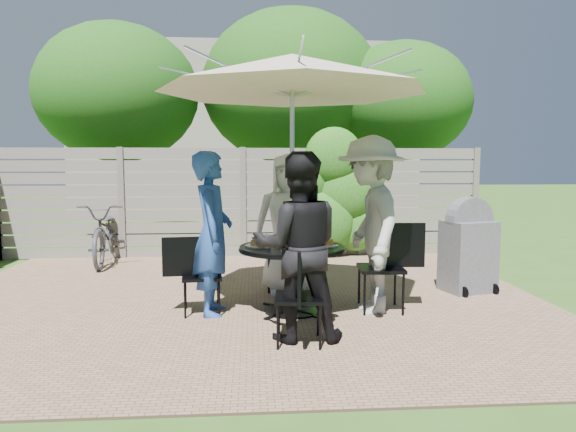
{
  "coord_description": "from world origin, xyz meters",
  "views": [
    {
      "loc": [
        0.15,
        -5.62,
        1.6
      ],
      "look_at": [
        0.54,
        -0.1,
        1.02
      ],
      "focal_mm": 32.0,
      "sensor_mm": 36.0,
      "label": 1
    }
  ],
  "objects": [
    {
      "name": "umbrella",
      "position": [
        0.57,
        -0.3,
        2.5
      ],
      "size": [
        2.82,
        2.82,
        2.7
      ],
      "rotation": [
        0.0,
        0.0,
        -0.02
      ],
      "color": "silver",
      "rests_on": "ground"
    },
    {
      "name": "person_back",
      "position": [
        0.58,
        0.53,
        0.85
      ],
      "size": [
        0.84,
        0.56,
        1.71
      ],
      "primitive_type": "imported",
      "rotation": [
        0.0,
        0.0,
        6.27
      ],
      "color": "silver",
      "rests_on": "ground"
    },
    {
      "name": "glass_left",
      "position": [
        0.31,
        -0.4,
        0.79
      ],
      "size": [
        0.07,
        0.07,
        0.14
      ],
      "primitive_type": "cylinder",
      "color": "silver",
      "rests_on": "patio_table"
    },
    {
      "name": "coffee_cup",
      "position": [
        0.67,
        -0.09,
        0.78
      ],
      "size": [
        0.08,
        0.08,
        0.12
      ],
      "primitive_type": "cylinder",
      "color": "#C6B293",
      "rests_on": "patio_table"
    },
    {
      "name": "backyard_envelope",
      "position": [
        0.09,
        10.29,
        2.61
      ],
      "size": [
        60.0,
        60.0,
        5.0
      ],
      "color": "#32561B",
      "rests_on": "ground"
    },
    {
      "name": "syrup_jug",
      "position": [
        0.51,
        -0.25,
        0.8
      ],
      "size": [
        0.09,
        0.09,
        0.16
      ],
      "primitive_type": "cylinder",
      "color": "#59280C",
      "rests_on": "patio_table"
    },
    {
      "name": "plate_back",
      "position": [
        0.57,
        0.06,
        0.75
      ],
      "size": [
        0.26,
        0.26,
        0.06
      ],
      "color": "white",
      "rests_on": "patio_table"
    },
    {
      "name": "chair_left",
      "position": [
        -0.4,
        -0.29,
        0.25
      ],
      "size": [
        0.62,
        0.44,
        0.83
      ],
      "rotation": [
        0.0,
        0.0,
        6.39
      ],
      "color": "black",
      "rests_on": "ground"
    },
    {
      "name": "chair_front",
      "position": [
        0.55,
        -1.27,
        0.26
      ],
      "size": [
        0.45,
        0.64,
        0.86
      ],
      "rotation": [
        0.0,
        0.0,
        1.49
      ],
      "color": "black",
      "rests_on": "ground"
    },
    {
      "name": "bbq_grill",
      "position": [
        2.79,
        0.42,
        0.54
      ],
      "size": [
        0.67,
        0.58,
        1.18
      ],
      "rotation": [
        0.0,
        0.0,
        0.27
      ],
      "color": "slate",
      "rests_on": "ground"
    },
    {
      "name": "plate_right",
      "position": [
        0.93,
        -0.31,
        0.75
      ],
      "size": [
        0.26,
        0.26,
        0.06
      ],
      "color": "white",
      "rests_on": "patio_table"
    },
    {
      "name": "glass_front",
      "position": [
        0.67,
        -0.57,
        0.79
      ],
      "size": [
        0.07,
        0.07,
        0.14
      ],
      "primitive_type": "cylinder",
      "color": "silver",
      "rests_on": "patio_table"
    },
    {
      "name": "plate_extra",
      "position": [
        0.74,
        -0.61,
        0.75
      ],
      "size": [
        0.24,
        0.24,
        0.06
      ],
      "color": "white",
      "rests_on": "patio_table"
    },
    {
      "name": "person_left",
      "position": [
        -0.26,
        -0.29,
        0.86
      ],
      "size": [
        0.42,
        0.63,
        1.72
      ],
      "primitive_type": "imported",
      "rotation": [
        0.0,
        0.0,
        7.84
      ],
      "color": "#224896",
      "rests_on": "ground"
    },
    {
      "name": "plate_front",
      "position": [
        0.56,
        -0.66,
        0.75
      ],
      "size": [
        0.26,
        0.26,
        0.06
      ],
      "color": "white",
      "rests_on": "patio_table"
    },
    {
      "name": "glass_right",
      "position": [
        0.83,
        -0.2,
        0.79
      ],
      "size": [
        0.07,
        0.07,
        0.14
      ],
      "primitive_type": "cylinder",
      "color": "silver",
      "rests_on": "patio_table"
    },
    {
      "name": "bicycle",
      "position": [
        -2.14,
        2.6,
        0.49
      ],
      "size": [
        0.8,
        1.9,
        0.97
      ],
      "primitive_type": "imported",
      "rotation": [
        0.0,
        0.0,
        0.09
      ],
      "color": "#333338",
      "rests_on": "ground"
    },
    {
      "name": "glass_back",
      "position": [
        0.47,
        -0.04,
        0.79
      ],
      "size": [
        0.07,
        0.07,
        0.14
      ],
      "primitive_type": "cylinder",
      "color": "silver",
      "rests_on": "patio_table"
    },
    {
      "name": "chair_right",
      "position": [
        1.53,
        -0.32,
        0.29
      ],
      "size": [
        0.71,
        0.49,
        0.96
      ],
      "rotation": [
        0.0,
        0.0,
        3.08
      ],
      "color": "black",
      "rests_on": "ground"
    },
    {
      "name": "chair_back",
      "position": [
        0.58,
        0.66,
        0.3
      ],
      "size": [
        0.54,
        0.75,
        0.99
      ],
      "rotation": [
        0.0,
        0.0,
        4.56
      ],
      "color": "black",
      "rests_on": "ground"
    },
    {
      "name": "patio_table",
      "position": [
        0.57,
        -0.3,
        0.51
      ],
      "size": [
        1.12,
        1.12,
        0.72
      ],
      "rotation": [
        0.0,
        0.0,
        -0.02
      ],
      "color": "black",
      "rests_on": "ground"
    },
    {
      "name": "person_right",
      "position": [
        1.4,
        -0.32,
        0.94
      ],
      "size": [
        0.72,
        1.22,
        1.88
      ],
      "primitive_type": "imported",
      "rotation": [
        0.0,
        0.0,
        4.7
      ],
      "color": "#A2A4A0",
      "rests_on": "ground"
    },
    {
      "name": "person_front",
      "position": [
        0.55,
        -1.13,
        0.85
      ],
      "size": [
        0.83,
        0.66,
        1.7
      ],
      "primitive_type": "imported",
      "rotation": [
        0.0,
        0.0,
        3.13
      ],
      "color": "black",
      "rests_on": "ground"
    },
    {
      "name": "plate_left",
      "position": [
        0.21,
        -0.3,
        0.75
      ],
      "size": [
        0.26,
        0.26,
        0.06
      ],
      "color": "white",
      "rests_on": "patio_table"
    }
  ]
}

